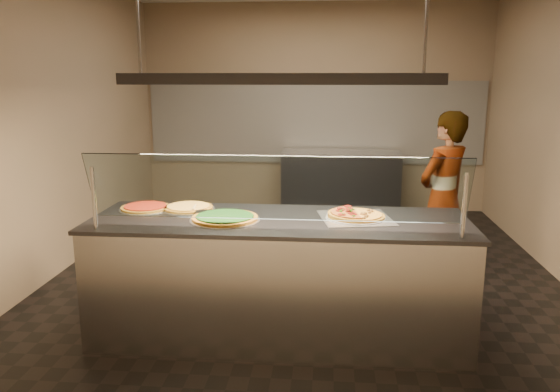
# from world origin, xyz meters

# --- Properties ---
(ground) EXTENTS (5.00, 6.00, 0.02)m
(ground) POSITION_xyz_m (0.00, 0.00, -0.01)
(ground) COLOR black
(ground) RESTS_ON ground
(wall_back) EXTENTS (5.00, 0.02, 3.00)m
(wall_back) POSITION_xyz_m (0.00, 3.01, 1.50)
(wall_back) COLOR #967C61
(wall_back) RESTS_ON ground
(wall_front) EXTENTS (5.00, 0.02, 3.00)m
(wall_front) POSITION_xyz_m (0.00, -3.01, 1.50)
(wall_front) COLOR #967C61
(wall_front) RESTS_ON ground
(wall_left) EXTENTS (0.02, 6.00, 3.00)m
(wall_left) POSITION_xyz_m (-2.51, 0.00, 1.50)
(wall_left) COLOR #967C61
(wall_left) RESTS_ON ground
(tile_band) EXTENTS (4.90, 0.02, 1.20)m
(tile_band) POSITION_xyz_m (0.00, 2.98, 1.30)
(tile_band) COLOR silver
(tile_band) RESTS_ON wall_back
(serving_counter) EXTENTS (2.82, 0.94, 0.93)m
(serving_counter) POSITION_xyz_m (-0.14, -1.19, 0.47)
(serving_counter) COLOR #B7B7BC
(serving_counter) RESTS_ON ground
(sneeze_guard) EXTENTS (2.58, 0.18, 0.54)m
(sneeze_guard) POSITION_xyz_m (-0.14, -1.53, 1.23)
(sneeze_guard) COLOR #B7B7BC
(sneeze_guard) RESTS_ON serving_counter
(perforated_tray) EXTENTS (0.59, 0.59, 0.01)m
(perforated_tray) POSITION_xyz_m (0.43, -1.12, 0.94)
(perforated_tray) COLOR silver
(perforated_tray) RESTS_ON serving_counter
(half_pizza_pepperoni) EXTENTS (0.28, 0.45, 0.05)m
(half_pizza_pepperoni) POSITION_xyz_m (0.33, -1.12, 0.96)
(half_pizza_pepperoni) COLOR brown
(half_pizza_pepperoni) RESTS_ON perforated_tray
(half_pizza_sausage) EXTENTS (0.28, 0.45, 0.04)m
(half_pizza_sausage) POSITION_xyz_m (0.53, -1.13, 0.96)
(half_pizza_sausage) COLOR brown
(half_pizza_sausage) RESTS_ON perforated_tray
(pizza_spinach) EXTENTS (0.52, 0.52, 0.03)m
(pizza_spinach) POSITION_xyz_m (-0.54, -1.26, 0.95)
(pizza_spinach) COLOR silver
(pizza_spinach) RESTS_ON serving_counter
(pizza_cheese) EXTENTS (0.42, 0.42, 0.03)m
(pizza_cheese) POSITION_xyz_m (-0.89, -0.95, 0.94)
(pizza_cheese) COLOR silver
(pizza_cheese) RESTS_ON serving_counter
(pizza_tomato) EXTENTS (0.41, 0.41, 0.03)m
(pizza_tomato) POSITION_xyz_m (-1.23, -0.98, 0.94)
(pizza_tomato) COLOR silver
(pizza_tomato) RESTS_ON serving_counter
(pizza_spatula) EXTENTS (0.19, 0.23, 0.02)m
(pizza_spatula) POSITION_xyz_m (-0.78, -1.06, 0.96)
(pizza_spatula) COLOR #B7B7BC
(pizza_spatula) RESTS_ON pizza_spinach
(prep_table) EXTENTS (1.67, 0.74, 0.93)m
(prep_table) POSITION_xyz_m (0.39, 2.55, 0.47)
(prep_table) COLOR #36363B
(prep_table) RESTS_ON ground
(worker) EXTENTS (0.71, 0.70, 1.65)m
(worker) POSITION_xyz_m (1.33, 0.15, 0.83)
(worker) COLOR #232127
(worker) RESTS_ON ground
(heat_lamp_housing) EXTENTS (2.30, 0.18, 0.08)m
(heat_lamp_housing) POSITION_xyz_m (-0.14, -1.19, 1.95)
(heat_lamp_housing) COLOR #36363B
(heat_lamp_housing) RESTS_ON ceiling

